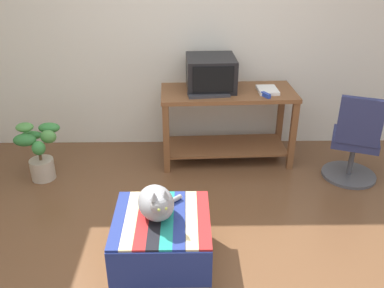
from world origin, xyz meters
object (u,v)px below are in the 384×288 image
at_px(book, 267,90).
at_px(desk, 227,114).
at_px(ottoman_with_blanket, 162,240).
at_px(potted_plant, 39,151).
at_px(cat, 157,203).
at_px(keyboard, 209,95).
at_px(tv_monitor, 211,73).
at_px(stapler, 266,95).
at_px(office_chair, 355,144).

bearing_deg(book, desk, 173.93).
bearing_deg(ottoman_with_blanket, potted_plant, 136.39).
relative_size(book, cat, 0.61).
height_order(keyboard, potted_plant, keyboard).
xyz_separation_m(tv_monitor, potted_plant, (-1.66, -0.47, -0.61)).
relative_size(ottoman_with_blanket, potted_plant, 1.14).
height_order(tv_monitor, potted_plant, tv_monitor).
bearing_deg(stapler, ottoman_with_blanket, -153.42).
relative_size(desk, cat, 3.29).
bearing_deg(desk, cat, -114.45).
height_order(keyboard, cat, keyboard).
bearing_deg(cat, stapler, 36.84).
height_order(potted_plant, office_chair, office_chair).
relative_size(potted_plant, office_chair, 0.67).
bearing_deg(office_chair, book, -6.67).
xyz_separation_m(desk, keyboard, (-0.20, -0.14, 0.26)).
relative_size(cat, stapler, 3.76).
height_order(potted_plant, stapler, stapler).
height_order(desk, ottoman_with_blanket, desk).
distance_m(desk, ottoman_with_blanket, 1.71).
relative_size(potted_plant, stapler, 5.40).
xyz_separation_m(tv_monitor, book, (0.56, -0.11, -0.14)).
bearing_deg(keyboard, cat, -113.86).
xyz_separation_m(keyboard, stapler, (0.54, -0.04, 0.01)).
bearing_deg(desk, potted_plant, -170.31).
distance_m(keyboard, cat, 1.50).
xyz_separation_m(keyboard, ottoman_with_blanket, (-0.40, -1.43, -0.58)).
bearing_deg(tv_monitor, potted_plant, -166.51).
xyz_separation_m(book, cat, (-1.01, -1.52, -0.28)).
relative_size(book, office_chair, 0.29).
distance_m(desk, tv_monitor, 0.45).
bearing_deg(stapler, keyboard, 146.63).
distance_m(keyboard, stapler, 0.55).
bearing_deg(stapler, tv_monitor, 124.19).
xyz_separation_m(keyboard, office_chair, (1.37, -0.31, -0.39)).
distance_m(office_chair, stapler, 0.96).
relative_size(desk, tv_monitor, 2.69).
bearing_deg(desk, ottoman_with_blanket, -113.32).
distance_m(tv_monitor, potted_plant, 1.83).
distance_m(desk, keyboard, 0.36).
xyz_separation_m(book, potted_plant, (-2.22, -0.37, -0.47)).
bearing_deg(book, keyboard, -171.29).
distance_m(book, cat, 1.85).
bearing_deg(desk, book, -6.44).
relative_size(book, stapler, 2.31).
distance_m(desk, stapler, 0.47).
bearing_deg(office_chair, tv_monitor, 0.05).
bearing_deg(stapler, book, 44.38).
height_order(keyboard, book, book).
height_order(keyboard, ottoman_with_blanket, keyboard).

